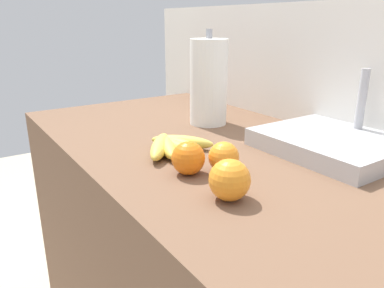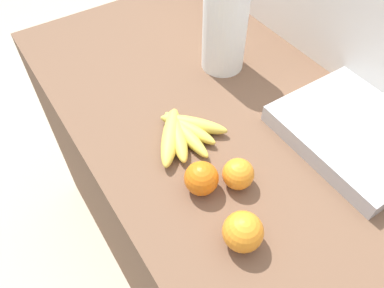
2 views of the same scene
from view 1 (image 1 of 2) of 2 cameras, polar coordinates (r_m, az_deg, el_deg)
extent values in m
cube|color=brown|center=(1.26, 3.73, -20.41)|extent=(1.47, 0.74, 0.91)
cube|color=silver|center=(1.40, 17.09, -7.51)|extent=(1.87, 0.06, 1.30)
ellipsoid|color=#E3C84C|center=(0.98, -4.90, -0.35)|extent=(0.18, 0.15, 0.04)
ellipsoid|color=#E5C74C|center=(0.98, -3.91, -0.34)|extent=(0.18, 0.10, 0.04)
ellipsoid|color=#DBD14C|center=(0.99, -2.73, -0.33)|extent=(0.18, 0.04, 0.03)
ellipsoid|color=#E0C54C|center=(1.00, -2.25, -0.03)|extent=(0.16, 0.09, 0.03)
ellipsoid|color=#D9C34C|center=(1.02, -1.56, 0.31)|extent=(0.16, 0.14, 0.04)
sphere|color=orange|center=(0.86, 4.89, -2.00)|extent=(0.07, 0.07, 0.07)
sphere|color=orange|center=(0.84, -0.58, -2.19)|extent=(0.08, 0.08, 0.08)
sphere|color=orange|center=(0.72, 5.79, -5.50)|extent=(0.08, 0.08, 0.08)
cylinder|color=white|center=(1.25, 2.56, 9.42)|extent=(0.12, 0.12, 0.28)
cylinder|color=gray|center=(1.24, 2.57, 10.10)|extent=(0.02, 0.02, 0.31)
cube|color=#B7BABF|center=(1.06, 20.75, 0.16)|extent=(0.35, 0.31, 0.05)
cylinder|color=#B2B2B7|center=(1.12, 24.62, 6.28)|extent=(0.02, 0.02, 0.17)
camera|label=2|loc=(0.50, -6.77, 67.90)|focal=34.92mm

